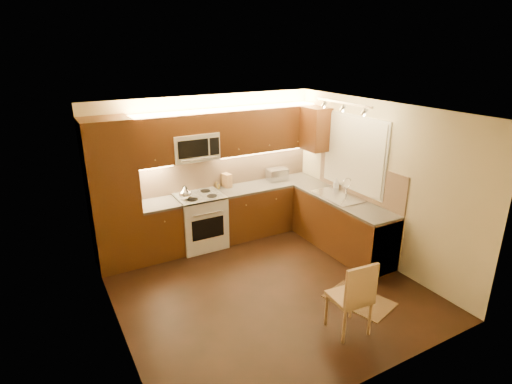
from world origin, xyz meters
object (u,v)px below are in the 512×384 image
kettle (185,193)px  dining_chair (349,295)px  toaster_oven (277,174)px  knife_block (227,180)px  stove (200,221)px  sink (338,192)px  soap_bottle (336,183)px  microwave (194,146)px

kettle → dining_chair: size_ratio=0.25×
toaster_oven → dining_chair: (-0.90, -3.08, -0.53)m
knife_block → dining_chair: knife_block is taller
kettle → toaster_oven: size_ratio=0.66×
dining_chair → toaster_oven: bearing=78.8°
stove → sink: sink is taller
kettle → sink: bearing=-33.0°
sink → kettle: kettle is taller
toaster_oven → soap_bottle: toaster_oven is taller
microwave → dining_chair: microwave is taller
stove → microwave: bearing=90.0°
microwave → dining_chair: size_ratio=0.79×
stove → sink: bearing=-29.4°
toaster_oven → soap_bottle: (0.65, -0.92, -0.01)m
sink → toaster_oven: toaster_oven is taller
microwave → dining_chair: (0.70, -3.08, -1.24)m
sink → knife_block: (-1.39, 1.34, 0.05)m
kettle → dining_chair: bearing=-79.8°
stove → microwave: microwave is taller
soap_bottle → dining_chair: size_ratio=0.19×
kettle → soap_bottle: size_ratio=1.27×
microwave → sink: bearing=-32.2°
dining_chair → soap_bottle: bearing=59.5°
dining_chair → microwave: bearing=107.8°
knife_block → soap_bottle: size_ratio=1.30×
soap_bottle → toaster_oven: bearing=150.2°
stove → knife_block: (0.61, 0.21, 0.56)m
knife_block → soap_bottle: (1.63, -1.00, -0.03)m
kettle → soap_bottle: 2.60m
sink → dining_chair: 2.29m
microwave → soap_bottle: bearing=-22.4°
sink → kettle: bearing=155.2°
microwave → knife_block: microwave is taller
sink → dining_chair: sink is taller
stove → microwave: (0.00, 0.14, 1.26)m
soap_bottle → sink: bearing=-100.4°
knife_block → stove: bearing=-171.1°
toaster_oven → stove: bearing=-171.2°
sink → toaster_oven: bearing=108.0°
knife_block → soap_bottle: 1.91m
toaster_oven → microwave: bearing=-176.1°
soap_bottle → kettle: bearing=-170.9°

